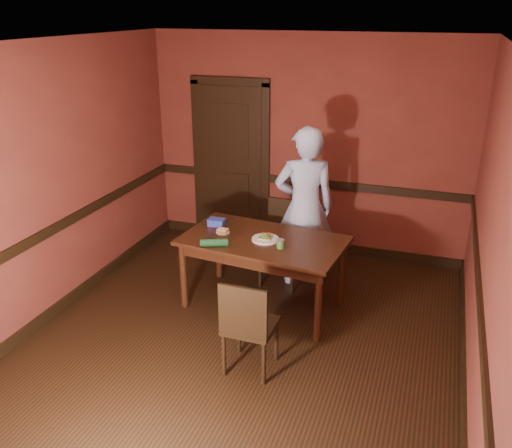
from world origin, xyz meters
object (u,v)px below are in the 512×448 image
Objects in this scene: food_tub at (217,222)px; sandwich_plate at (265,238)px; person at (304,208)px; dining_table at (263,272)px; chair_near at (251,323)px; cheese_saucer at (223,231)px; sauce_jar at (280,244)px; chair_far at (282,244)px.

sandwich_plate is at bearing -19.99° from food_tub.
food_tub is at bearing 9.41° from person.
dining_table is at bearing 146.89° from sandwich_plate.
chair_near is 1.31m from cheese_saucer.
person reaches higher than food_tub.
cheese_saucer is 0.78× the size of food_tub.
dining_table is 0.90× the size of person.
sauce_jar is 0.70m from cheese_saucer.
sauce_jar is at bearing -28.29° from dining_table.
dining_table is 0.57m from chair_far.
chair_near is at bearing -57.00° from cheese_saucer.
cheese_saucer is at bearing 166.43° from sauce_jar.
sandwich_plate is at bearing 50.81° from person.
dining_table is at bearing -77.03° from chair_near.
food_tub is (-0.83, 1.23, 0.36)m from chair_near.
dining_table is 1.83× the size of chair_near.
chair_far is at bearing 3.98° from person.
sauce_jar is 0.47× the size of food_tub.
sauce_jar is at bearing -34.29° from sandwich_plate.
sandwich_plate is 1.47× the size of food_tub.
person is 9.71× the size of food_tub.
chair_far reaches higher than sauce_jar.
chair_near reaches higher than sandwich_plate.
food_tub is at bearing -55.81° from chair_near.
sauce_jar is at bearing -89.00° from chair_near.
chair_far reaches higher than food_tub.
dining_table is at bearing 48.25° from person.
person reaches higher than sandwich_plate.
person is (0.22, 0.10, 0.43)m from chair_far.
sauce_jar reaches higher than dining_table.
food_tub is at bearing 169.62° from dining_table.
food_tub is (-0.84, -0.49, -0.10)m from person.
dining_table is 0.51m from sauce_jar.
person reaches higher than chair_near.
dining_table is at bearing -1.23° from cheese_saucer.
cheese_saucer is at bearing 176.71° from sandwich_plate.
sandwich_plate reaches higher than cheese_saucer.
sandwich_plate is at bearing 145.71° from sauce_jar.
food_tub is at bearing 162.92° from sandwich_plate.
chair_near is at bearing -89.11° from sauce_jar.
food_tub is at bearing 158.25° from sauce_jar.
food_tub is (-0.59, 0.17, 0.42)m from dining_table.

